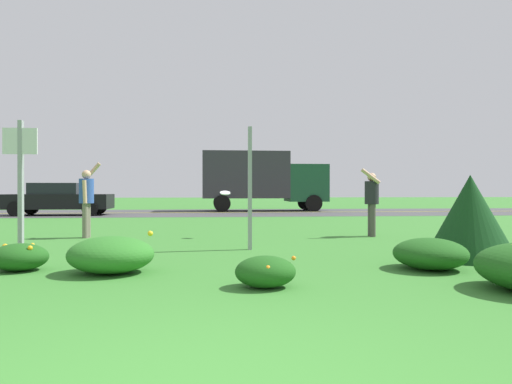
% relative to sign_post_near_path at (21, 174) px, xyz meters
% --- Properties ---
extents(ground_plane, '(120.00, 120.00, 0.00)m').
position_rel_sign_post_near_path_xyz_m(ground_plane, '(3.03, 4.81, -1.41)').
color(ground_plane, '#387A2D').
extents(highway_strip, '(120.00, 7.96, 0.01)m').
position_rel_sign_post_near_path_xyz_m(highway_strip, '(3.03, 15.59, -1.40)').
color(highway_strip, '#424244').
rests_on(highway_strip, ground).
extents(highway_center_stripe, '(120.00, 0.16, 0.00)m').
position_rel_sign_post_near_path_xyz_m(highway_center_stripe, '(3.03, 15.59, -1.40)').
color(highway_center_stripe, yellow).
rests_on(highway_center_stripe, ground).
extents(daylily_clump_mid_left, '(0.81, 0.68, 0.38)m').
position_rel_sign_post_near_path_xyz_m(daylily_clump_mid_left, '(0.51, -1.40, -1.21)').
color(daylily_clump_mid_left, '#1E5619').
rests_on(daylily_clump_mid_left, ground).
extents(daylily_clump_front_right, '(1.03, 1.08, 0.45)m').
position_rel_sign_post_near_path_xyz_m(daylily_clump_front_right, '(6.31, -1.83, -1.18)').
color(daylily_clump_front_right, '#1E5619').
rests_on(daylily_clump_front_right, ground).
extents(daylily_clump_mid_center, '(0.71, 0.61, 0.37)m').
position_rel_sign_post_near_path_xyz_m(daylily_clump_mid_center, '(3.82, -2.87, -1.22)').
color(daylily_clump_mid_center, '#1E5619').
rests_on(daylily_clump_mid_center, ground).
extents(daylily_clump_front_left, '(1.16, 1.06, 0.56)m').
position_rel_sign_post_near_path_xyz_m(daylily_clump_front_left, '(1.84, -1.72, -1.15)').
color(daylily_clump_front_left, '#2D7526').
rests_on(daylily_clump_front_left, ground).
extents(sign_post_near_path, '(0.56, 0.10, 2.31)m').
position_rel_sign_post_near_path_xyz_m(sign_post_near_path, '(0.00, 0.00, 0.00)').
color(sign_post_near_path, '#93969B').
rests_on(sign_post_near_path, ground).
extents(sign_post_by_roadside, '(0.07, 0.10, 2.34)m').
position_rel_sign_post_near_path_xyz_m(sign_post_by_roadside, '(3.93, 0.65, -0.24)').
color(sign_post_by_roadside, '#93969B').
rests_on(sign_post_by_roadside, ground).
extents(evergreen_shrub_side, '(1.44, 1.44, 1.38)m').
position_rel_sign_post_near_path_xyz_m(evergreen_shrub_side, '(7.39, -1.00, -0.71)').
color(evergreen_shrub_side, '#143D19').
rests_on(evergreen_shrub_side, ground).
extents(person_thrower_blue_shirt, '(0.47, 0.49, 1.81)m').
position_rel_sign_post_near_path_xyz_m(person_thrower_blue_shirt, '(0.26, 3.26, -0.44)').
color(person_thrower_blue_shirt, '#2D4C9E').
rests_on(person_thrower_blue_shirt, ground).
extents(person_catcher_dark_shirt, '(0.50, 0.49, 1.66)m').
position_rel_sign_post_near_path_xyz_m(person_catcher_dark_shirt, '(7.11, 2.91, -0.48)').
color(person_catcher_dark_shirt, '#232328').
rests_on(person_catcher_dark_shirt, ground).
extents(frisbee_white, '(0.25, 0.24, 0.11)m').
position_rel_sign_post_near_path_xyz_m(frisbee_white, '(3.54, 2.97, -0.34)').
color(frisbee_white, white).
extents(car_black_center_left, '(4.50, 2.00, 1.45)m').
position_rel_sign_post_near_path_xyz_m(car_black_center_left, '(-3.61, 13.80, -0.67)').
color(car_black_center_left, black).
rests_on(car_black_center_left, ground).
extents(box_truck_dark_green, '(6.70, 2.46, 3.20)m').
position_rel_sign_post_near_path_xyz_m(box_truck_dark_green, '(5.99, 17.38, 0.40)').
color(box_truck_dark_green, '#194C2D').
rests_on(box_truck_dark_green, ground).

